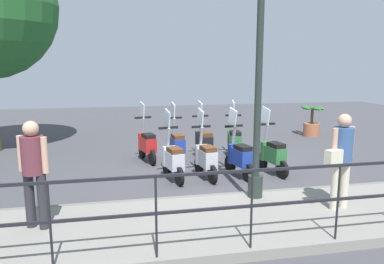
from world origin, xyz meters
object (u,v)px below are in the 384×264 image
scooter_near_2 (206,157)px  scooter_far_2 (177,144)px  potted_palm (312,124)px  scooter_far_0 (234,140)px  scooter_near_1 (239,156)px  scooter_far_3 (147,143)px  scooter_far_1 (204,141)px  scooter_near_0 (272,153)px  pedestrian_with_bag (342,154)px  pedestrian_distant (34,166)px  lamp_post_near (258,93)px  scooter_near_3 (173,159)px

scooter_near_2 → scooter_far_2: bearing=7.4°
potted_palm → scooter_far_0: 4.37m
scooter_near_1 → scooter_far_3: 2.62m
scooter_far_1 → scooter_far_2: 0.79m
scooter_near_0 → scooter_far_3: (1.67, 2.75, 0.00)m
scooter_near_0 → scooter_far_2: same height
pedestrian_with_bag → potted_palm: 7.36m
scooter_far_2 → scooter_far_3: size_ratio=1.00×
scooter_near_0 → scooter_near_1: 0.84m
scooter_far_2 → potted_palm: bearing=-68.9°
scooter_far_1 → pedestrian_distant: bearing=133.3°
scooter_far_2 → scooter_far_3: bearing=67.6°
scooter_near_0 → scooter_far_1: same height
scooter_near_1 → pedestrian_distant: bearing=108.7°
pedestrian_distant → potted_palm: 10.20m
scooter_near_0 → scooter_near_1: same height
scooter_far_0 → scooter_far_2: bearing=104.4°
potted_palm → scooter_far_3: scooter_far_3 is taller
pedestrian_with_bag → scooter_near_1: (2.47, 0.89, -0.60)m
lamp_post_near → scooter_near_3: bearing=35.9°
potted_palm → scooter_near_0: bearing=141.2°
potted_palm → lamp_post_near: bearing=143.3°
scooter_near_0 → scooter_far_3: bearing=48.1°
scooter_near_3 → scooter_far_2: (1.49, -0.33, 0.00)m
scooter_near_3 → potted_palm: bearing=-64.8°
scooter_far_1 → scooter_near_3: bearing=141.2°
scooter_far_0 → scooter_far_3: same height
pedestrian_distant → scooter_near_2: pedestrian_distant is taller
scooter_near_2 → scooter_near_3: size_ratio=1.00×
scooter_far_0 → scooter_far_1: bearing=96.2°
pedestrian_with_bag → scooter_near_1: pedestrian_with_bag is taller
scooter_far_3 → scooter_near_2: bearing=-159.8°
pedestrian_with_bag → lamp_post_near: bearing=37.0°
lamp_post_near → scooter_far_0: (3.37, -0.69, -1.55)m
scooter_near_0 → scooter_near_2: 1.60m
pedestrian_distant → scooter_far_1: size_ratio=1.03×
scooter_near_2 → scooter_far_0: 2.04m
pedestrian_distant → potted_palm: (6.38, -7.93, -0.63)m
scooter_far_1 → scooter_far_0: bearing=-98.4°
scooter_near_0 → scooter_far_0: (1.60, 0.40, 0.00)m
scooter_far_0 → scooter_far_1: (0.04, 0.85, 0.00)m
pedestrian_with_bag → scooter_near_1: 2.69m
scooter_far_1 → scooter_far_3: same height
pedestrian_distant → scooter_far_0: (3.95, -4.30, -0.60)m
scooter_near_3 → scooter_far_0: 2.54m
scooter_far_2 → scooter_far_3: (0.23, 0.74, 0.00)m
pedestrian_distant → scooter_near_1: size_ratio=1.03×
pedestrian_with_bag → pedestrian_distant: bearing=69.5°
pedestrian_distant → scooter_near_1: pedestrian_distant is taller
lamp_post_near → scooter_near_1: 2.29m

